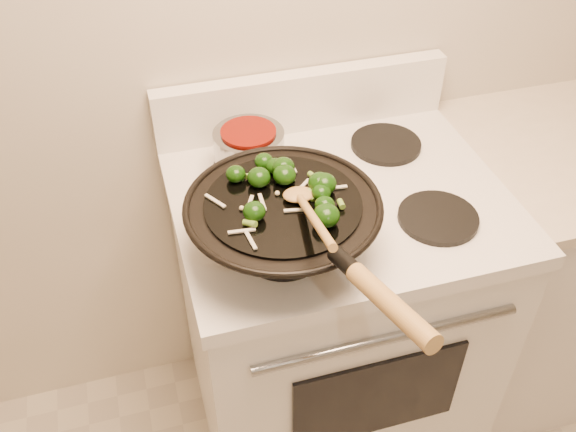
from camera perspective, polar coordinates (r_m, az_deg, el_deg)
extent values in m
cube|color=white|center=(1.85, 3.80, -9.62)|extent=(0.76, 0.64, 0.88)
cube|color=white|center=(1.53, 4.56, 1.41)|extent=(0.78, 0.66, 0.04)
cube|color=white|center=(1.70, 1.29, 10.23)|extent=(0.78, 0.05, 0.16)
cylinder|color=gray|center=(1.40, 8.90, -10.73)|extent=(0.60, 0.02, 0.02)
cube|color=black|center=(1.59, 7.95, -15.75)|extent=(0.42, 0.01, 0.28)
cylinder|color=black|center=(1.36, -0.42, -2.93)|extent=(0.18, 0.18, 0.01)
cylinder|color=black|center=(1.47, 13.19, -0.14)|extent=(0.18, 0.18, 0.01)
cylinder|color=black|center=(1.58, -3.40, 4.34)|extent=(0.18, 0.18, 0.01)
cylinder|color=black|center=(1.68, 8.70, 6.33)|extent=(0.18, 0.18, 0.01)
cube|color=white|center=(2.21, 23.95, -3.69)|extent=(0.85, 0.60, 0.88)
torus|color=black|center=(1.28, -0.45, 1.00)|extent=(0.40, 0.40, 0.01)
cylinder|color=black|center=(1.28, -0.45, 1.10)|extent=(0.32, 0.32, 0.01)
cylinder|color=black|center=(1.11, 5.03, -4.07)|extent=(0.04, 0.07, 0.04)
cylinder|color=#A47B40|center=(1.02, 9.18, -7.86)|extent=(0.08, 0.21, 0.07)
ellipsoid|color=black|center=(1.33, -0.43, 4.35)|extent=(0.05, 0.05, 0.04)
cylinder|color=#40752A|center=(1.34, 0.17, 3.99)|extent=(0.02, 0.02, 0.02)
ellipsoid|color=black|center=(1.23, -3.02, 0.42)|extent=(0.04, 0.04, 0.04)
ellipsoid|color=black|center=(1.34, -1.19, 4.46)|extent=(0.04, 0.04, 0.03)
ellipsoid|color=black|center=(1.29, 2.85, 2.98)|extent=(0.05, 0.05, 0.04)
cylinder|color=#40752A|center=(1.31, 3.44, 2.62)|extent=(0.02, 0.02, 0.02)
ellipsoid|color=black|center=(1.31, -2.61, 3.46)|extent=(0.05, 0.05, 0.04)
ellipsoid|color=black|center=(1.25, 3.27, 1.00)|extent=(0.04, 0.04, 0.03)
ellipsoid|color=black|center=(1.32, -4.68, 3.75)|extent=(0.04, 0.04, 0.04)
cylinder|color=#40752A|center=(1.33, -4.14, 3.48)|extent=(0.02, 0.02, 0.01)
ellipsoid|color=black|center=(1.36, -2.16, 4.89)|extent=(0.04, 0.04, 0.03)
ellipsoid|color=black|center=(1.21, 3.43, 0.04)|extent=(0.05, 0.05, 0.04)
ellipsoid|color=black|center=(1.31, -0.32, 3.68)|extent=(0.05, 0.05, 0.04)
cylinder|color=#40752A|center=(1.32, 0.28, 3.33)|extent=(0.02, 0.02, 0.02)
ellipsoid|color=black|center=(1.29, 3.25, 2.88)|extent=(0.05, 0.05, 0.04)
ellipsoid|color=black|center=(1.27, 2.97, 2.11)|extent=(0.04, 0.04, 0.03)
cube|color=silver|center=(1.21, -4.14, -1.34)|extent=(0.05, 0.01, 0.00)
cube|color=silver|center=(1.36, 0.38, 4.46)|extent=(0.01, 0.05, 0.00)
cube|color=silver|center=(1.28, -6.50, 1.35)|extent=(0.04, 0.05, 0.00)
cube|color=silver|center=(1.31, 4.36, 2.55)|extent=(0.04, 0.01, 0.00)
cube|color=silver|center=(1.27, -3.43, 1.14)|extent=(0.03, 0.05, 0.00)
cube|color=silver|center=(1.27, -2.31, 1.26)|extent=(0.01, 0.05, 0.00)
cube|color=silver|center=(1.19, -3.32, -2.18)|extent=(0.01, 0.05, 0.00)
cube|color=silver|center=(1.25, 0.69, 0.53)|extent=(0.05, 0.02, 0.00)
cube|color=silver|center=(1.31, 1.39, 2.76)|extent=(0.04, 0.04, 0.00)
cylinder|color=olive|center=(1.32, -2.09, 3.23)|extent=(0.02, 0.03, 0.02)
cylinder|color=olive|center=(1.33, 2.26, 3.56)|extent=(0.02, 0.02, 0.01)
cylinder|color=olive|center=(1.22, -3.40, -0.65)|extent=(0.02, 0.02, 0.01)
cylinder|color=olive|center=(1.26, 4.74, 1.08)|extent=(0.03, 0.03, 0.02)
cylinder|color=olive|center=(1.33, -3.29, 3.63)|extent=(0.03, 0.03, 0.02)
cylinder|color=olive|center=(1.28, 2.07, 1.88)|extent=(0.03, 0.02, 0.01)
sphere|color=beige|center=(1.29, -0.96, 2.04)|extent=(0.01, 0.01, 0.01)
sphere|color=beige|center=(1.32, -0.65, 3.02)|extent=(0.01, 0.01, 0.01)
sphere|color=beige|center=(1.26, -4.14, 0.70)|extent=(0.01, 0.01, 0.01)
sphere|color=beige|center=(1.24, 2.77, 0.19)|extent=(0.01, 0.01, 0.01)
sphere|color=beige|center=(1.32, -2.20, 3.11)|extent=(0.01, 0.01, 0.01)
ellipsoid|color=#A47B40|center=(1.28, 0.94, 1.92)|extent=(0.07, 0.05, 0.02)
cylinder|color=#A47B40|center=(1.15, 2.37, -0.35)|extent=(0.04, 0.26, 0.11)
cylinder|color=gray|center=(1.55, -3.47, 5.94)|extent=(0.17, 0.17, 0.09)
cylinder|color=#610B04|center=(1.52, -3.55, 7.49)|extent=(0.13, 0.13, 0.01)
cylinder|color=black|center=(1.43, -0.49, 4.82)|extent=(0.05, 0.10, 0.02)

